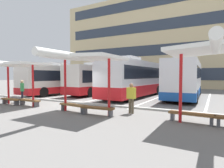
% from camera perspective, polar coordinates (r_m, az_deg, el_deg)
% --- Properties ---
extents(ground_plane, '(160.00, 160.00, 0.00)m').
position_cam_1_polar(ground_plane, '(13.94, -12.11, -6.18)').
color(ground_plane, slate).
extents(terminal_building, '(39.82, 15.45, 19.93)m').
position_cam_1_polar(terminal_building, '(41.73, 16.52, 11.40)').
color(terminal_building, '#D1BC8C').
rests_on(terminal_building, ground).
extents(coach_bus_0, '(3.58, 10.70, 3.53)m').
position_cam_1_polar(coach_bus_0, '(22.32, -14.47, 1.31)').
color(coach_bus_0, silver).
rests_on(coach_bus_0, ground).
extents(coach_bus_1, '(3.19, 10.61, 3.51)m').
position_cam_1_polar(coach_bus_1, '(21.69, -3.00, 1.27)').
color(coach_bus_1, silver).
rests_on(coach_bus_1, ground).
extents(coach_bus_2, '(3.02, 10.17, 3.83)m').
position_cam_1_polar(coach_bus_2, '(18.23, 6.87, 1.49)').
color(coach_bus_2, silver).
rests_on(coach_bus_2, ground).
extents(coach_bus_3, '(2.92, 10.62, 3.75)m').
position_cam_1_polar(coach_bus_3, '(19.07, 21.46, 1.38)').
color(coach_bus_3, silver).
rests_on(coach_bus_3, ground).
extents(lane_stripe_0, '(0.16, 14.00, 0.01)m').
position_cam_1_polar(lane_stripe_0, '(25.04, -16.13, -2.35)').
color(lane_stripe_0, white).
rests_on(lane_stripe_0, ground).
extents(lane_stripe_1, '(0.16, 14.00, 0.01)m').
position_cam_1_polar(lane_stripe_1, '(22.19, -8.24, -2.89)').
color(lane_stripe_1, white).
rests_on(lane_stripe_1, ground).
extents(lane_stripe_2, '(0.16, 14.00, 0.01)m').
position_cam_1_polar(lane_stripe_2, '(19.89, 1.72, -3.50)').
color(lane_stripe_2, white).
rests_on(lane_stripe_2, ground).
extents(lane_stripe_3, '(0.16, 14.00, 0.01)m').
position_cam_1_polar(lane_stripe_3, '(18.32, 13.83, -4.09)').
color(lane_stripe_3, white).
rests_on(lane_stripe_3, ground).
extents(lane_stripe_4, '(0.16, 14.00, 0.01)m').
position_cam_1_polar(lane_stripe_4, '(17.69, 27.48, -4.54)').
color(lane_stripe_4, white).
rests_on(lane_stripe_4, ground).
extents(waiting_shelter_1, '(3.77, 4.24, 3.06)m').
position_cam_1_polar(waiting_shelter_1, '(14.58, -27.35, 5.12)').
color(waiting_shelter_1, red).
rests_on(waiting_shelter_1, ground).
extents(bench_1, '(1.90, 0.56, 0.45)m').
position_cam_1_polar(bench_1, '(15.47, -28.71, -4.30)').
color(bench_1, brown).
rests_on(bench_1, ground).
extents(bench_2, '(1.88, 0.49, 0.45)m').
position_cam_1_polar(bench_2, '(14.12, -24.06, -4.84)').
color(bench_2, brown).
rests_on(bench_2, ground).
extents(waiting_shelter_2, '(4.03, 4.79, 3.27)m').
position_cam_1_polar(waiting_shelter_2, '(10.29, -9.09, 7.76)').
color(waiting_shelter_2, red).
rests_on(waiting_shelter_2, ground).
extents(bench_3, '(1.99, 0.64, 0.45)m').
position_cam_1_polar(bench_3, '(11.16, -11.83, -6.57)').
color(bench_3, brown).
rests_on(bench_3, ground).
extents(bench_4, '(1.88, 0.59, 0.45)m').
position_cam_1_polar(bench_4, '(9.96, -4.50, -7.65)').
color(bench_4, brown).
rests_on(bench_4, ground).
extents(waiting_shelter_3, '(3.68, 4.89, 3.40)m').
position_cam_1_polar(waiting_shelter_3, '(8.52, 29.26, 9.16)').
color(waiting_shelter_3, red).
rests_on(waiting_shelter_3, ground).
extents(bench_5, '(1.96, 0.57, 0.45)m').
position_cam_1_polar(bench_5, '(9.12, 23.13, -8.78)').
color(bench_5, brown).
rests_on(bench_5, ground).
extents(platform_kerb, '(44.00, 0.24, 0.12)m').
position_cam_1_polar(platform_kerb, '(14.43, -10.38, -5.62)').
color(platform_kerb, '#ADADA8').
rests_on(platform_kerb, ground).
extents(waiting_passenger_0, '(0.55, 0.43, 1.75)m').
position_cam_1_polar(waiting_passenger_0, '(16.44, -25.88, -1.46)').
color(waiting_passenger_0, black).
rests_on(waiting_passenger_0, ground).
extents(waiting_passenger_1, '(0.50, 0.26, 1.68)m').
position_cam_1_polar(waiting_passenger_1, '(10.36, 5.93, -3.73)').
color(waiting_passenger_1, brown).
rests_on(waiting_passenger_1, ground).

